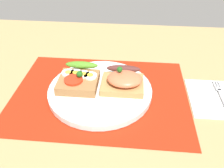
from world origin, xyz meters
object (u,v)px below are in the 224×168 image
object	(u,v)px
napkin	(218,98)
fork	(222,96)
sandwich_salmon	(124,80)
sandwich_egg_tomato	(79,79)
plate	(100,91)

from	to	relation	value
napkin	fork	world-z (taller)	fork
sandwich_salmon	napkin	world-z (taller)	sandwich_salmon
sandwich_egg_tomato	sandwich_salmon	size ratio (longest dim) A/B	1.02
napkin	plate	bearing A→B (deg)	-178.68
sandwich_egg_tomato	sandwich_salmon	world-z (taller)	sandwich_salmon
sandwich_salmon	sandwich_egg_tomato	bearing A→B (deg)	-179.85
plate	sandwich_salmon	distance (cm)	6.50
sandwich_egg_tomato	fork	world-z (taller)	sandwich_egg_tomato
sandwich_salmon	fork	world-z (taller)	sandwich_salmon
napkin	fork	xyz separation A→B (cm)	(0.99, 0.30, 0.46)
sandwich_salmon	fork	size ratio (longest dim) A/B	0.77
sandwich_salmon	napkin	xyz separation A→B (cm)	(23.48, -0.57, -3.51)
plate	napkin	size ratio (longest dim) A/B	1.75
plate	sandwich_salmon	size ratio (longest dim) A/B	2.48
sandwich_egg_tomato	sandwich_salmon	distance (cm)	11.32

